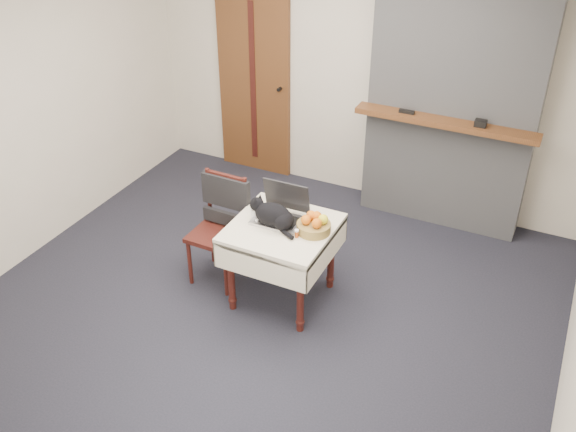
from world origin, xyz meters
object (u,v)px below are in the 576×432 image
at_px(door, 254,83).
at_px(pill_bottle, 297,233).
at_px(side_table, 282,238).
at_px(chair, 222,213).
at_px(cream_jar, 254,213).
at_px(fruit_basket, 314,225).
at_px(cat, 274,215).
at_px(laptop, 282,210).

distance_m(door, pill_bottle, 2.49).
bearing_deg(side_table, chair, 170.72).
distance_m(cream_jar, pill_bottle, 0.43).
relative_size(side_table, fruit_basket, 3.00).
xyz_separation_m(door, side_table, (1.27, -1.92, -0.41)).
height_order(side_table, fruit_basket, fruit_basket).
distance_m(side_table, cream_jar, 0.30).
bearing_deg(door, fruit_basket, -50.94).
distance_m(cat, pill_bottle, 0.24).
xyz_separation_m(side_table, laptop, (-0.06, 0.10, 0.18)).
xyz_separation_m(cream_jar, pill_bottle, (0.42, -0.11, -0.00)).
height_order(cat, fruit_basket, cat).
distance_m(cat, cream_jar, 0.21).
height_order(fruit_basket, chair, chair).
xyz_separation_m(side_table, chair, (-0.60, 0.10, 0.01)).
bearing_deg(laptop, fruit_basket, -12.57).
height_order(door, cat, door).
bearing_deg(cat, chair, 174.37).
relative_size(laptop, chair, 0.42).
relative_size(cat, fruit_basket, 1.70).
height_order(cream_jar, pill_bottle, cream_jar).
relative_size(door, cat, 4.51).
xyz_separation_m(laptop, chair, (-0.54, -0.01, -0.18)).
height_order(laptop, pill_bottle, laptop).
xyz_separation_m(door, cream_jar, (1.02, -1.90, -0.26)).
distance_m(cream_jar, chair, 0.38).
xyz_separation_m(side_table, cream_jar, (-0.25, 0.02, 0.15)).
distance_m(door, laptop, 2.20).
distance_m(fruit_basket, chair, 0.87).
relative_size(cat, pill_bottle, 6.68).
xyz_separation_m(fruit_basket, chair, (-0.85, 0.06, -0.16)).
bearing_deg(side_table, fruit_basket, 9.32).
distance_m(side_table, chair, 0.61).
distance_m(door, cat, 2.30).
distance_m(cat, chair, 0.59).
distance_m(pill_bottle, chair, 0.80).
distance_m(laptop, fruit_basket, 0.31).
height_order(door, laptop, door).
height_order(laptop, chair, laptop).
xyz_separation_m(cat, chair, (-0.54, 0.12, -0.20)).
bearing_deg(door, cat, -57.93).
bearing_deg(side_table, pill_bottle, -28.05).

